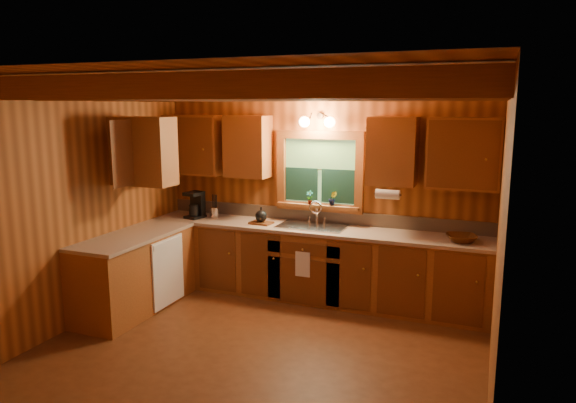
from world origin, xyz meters
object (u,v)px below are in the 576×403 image
(sink, at_px, (312,230))
(wicker_basket, at_px, (461,238))
(coffee_maker, at_px, (196,205))
(cutting_board, at_px, (261,223))

(sink, bearing_deg, wicker_basket, -2.76)
(coffee_maker, relative_size, cutting_board, 1.28)
(sink, xyz_separation_m, cutting_board, (-0.65, -0.08, 0.06))
(sink, xyz_separation_m, wicker_basket, (1.74, -0.08, 0.08))
(coffee_maker, height_order, wicker_basket, coffee_maker)
(cutting_board, bearing_deg, sink, 12.21)
(sink, height_order, wicker_basket, sink)
(coffee_maker, bearing_deg, sink, 13.42)
(coffee_maker, xyz_separation_m, cutting_board, (0.95, -0.03, -0.16))
(wicker_basket, bearing_deg, sink, 177.24)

